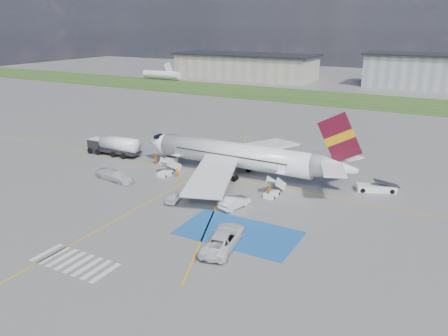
{
  "coord_description": "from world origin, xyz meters",
  "views": [
    {
      "loc": [
        30.68,
        -45.17,
        23.46
      ],
      "look_at": [
        2.0,
        7.04,
        3.5
      ],
      "focal_mm": 35.0,
      "sensor_mm": 36.0,
      "label": 1
    }
  ],
  "objects_px": {
    "airliner": "(242,156)",
    "van_white_a": "(224,236)",
    "belt_loader": "(377,188)",
    "car_silver_a": "(175,197)",
    "fuel_tanker": "(114,147)",
    "van_white_b": "(115,174)",
    "gpu_cart": "(172,161)",
    "car_silver_b": "(235,202)"
  },
  "relations": [
    {
      "from": "belt_loader",
      "to": "car_silver_a",
      "type": "xyz_separation_m",
      "value": [
        -23.64,
        -17.31,
        0.25
      ]
    },
    {
      "from": "fuel_tanker",
      "to": "van_white_b",
      "type": "relative_size",
      "value": 1.93
    },
    {
      "from": "airliner",
      "to": "van_white_b",
      "type": "height_order",
      "value": "airliner"
    },
    {
      "from": "fuel_tanker",
      "to": "car_silver_b",
      "type": "distance_m",
      "value": 32.5
    },
    {
      "from": "van_white_a",
      "to": "car_silver_b",
      "type": "bearing_deg",
      "value": -80.07
    },
    {
      "from": "fuel_tanker",
      "to": "car_silver_a",
      "type": "height_order",
      "value": "fuel_tanker"
    },
    {
      "from": "belt_loader",
      "to": "van_white_b",
      "type": "height_order",
      "value": "van_white_b"
    },
    {
      "from": "fuel_tanker",
      "to": "car_silver_b",
      "type": "relative_size",
      "value": 2.17
    },
    {
      "from": "van_white_a",
      "to": "car_silver_a",
      "type": "bearing_deg",
      "value": -44.21
    },
    {
      "from": "van_white_a",
      "to": "gpu_cart",
      "type": "bearing_deg",
      "value": -54.88
    },
    {
      "from": "fuel_tanker",
      "to": "van_white_a",
      "type": "bearing_deg",
      "value": -33.54
    },
    {
      "from": "airliner",
      "to": "van_white_a",
      "type": "relative_size",
      "value": 5.55
    },
    {
      "from": "car_silver_a",
      "to": "van_white_a",
      "type": "bearing_deg",
      "value": 134.97
    },
    {
      "from": "gpu_cart",
      "to": "belt_loader",
      "type": "bearing_deg",
      "value": 6.62
    },
    {
      "from": "van_white_b",
      "to": "airliner",
      "type": "bearing_deg",
      "value": -47.0
    },
    {
      "from": "car_silver_b",
      "to": "van_white_b",
      "type": "distance_m",
      "value": 21.21
    },
    {
      "from": "car_silver_a",
      "to": "belt_loader",
      "type": "bearing_deg",
      "value": -155.46
    },
    {
      "from": "airliner",
      "to": "car_silver_b",
      "type": "xyz_separation_m",
      "value": [
        4.72,
        -11.68,
        -2.59
      ]
    },
    {
      "from": "car_silver_a",
      "to": "car_silver_b",
      "type": "height_order",
      "value": "car_silver_b"
    },
    {
      "from": "car_silver_b",
      "to": "car_silver_a",
      "type": "bearing_deg",
      "value": 27.53
    },
    {
      "from": "van_white_b",
      "to": "car_silver_b",
      "type": "bearing_deg",
      "value": -82.47
    },
    {
      "from": "belt_loader",
      "to": "van_white_a",
      "type": "height_order",
      "value": "van_white_a"
    },
    {
      "from": "airliner",
      "to": "van_white_a",
      "type": "xyz_separation_m",
      "value": [
        8.49,
        -21.63,
        -2.15
      ]
    },
    {
      "from": "fuel_tanker",
      "to": "belt_loader",
      "type": "bearing_deg",
      "value": 3.08
    },
    {
      "from": "fuel_tanker",
      "to": "car_silver_b",
      "type": "height_order",
      "value": "fuel_tanker"
    },
    {
      "from": "fuel_tanker",
      "to": "car_silver_a",
      "type": "bearing_deg",
      "value": -32.23
    },
    {
      "from": "airliner",
      "to": "gpu_cart",
      "type": "xyz_separation_m",
      "value": [
        -13.31,
        -0.55,
        -2.7
      ]
    },
    {
      "from": "belt_loader",
      "to": "car_silver_a",
      "type": "height_order",
      "value": "belt_loader"
    },
    {
      "from": "car_silver_b",
      "to": "van_white_a",
      "type": "height_order",
      "value": "van_white_a"
    },
    {
      "from": "belt_loader",
      "to": "car_silver_a",
      "type": "bearing_deg",
      "value": -166.87
    },
    {
      "from": "airliner",
      "to": "car_silver_a",
      "type": "height_order",
      "value": "airliner"
    },
    {
      "from": "van_white_a",
      "to": "van_white_b",
      "type": "xyz_separation_m",
      "value": [
        -24.98,
        10.37,
        -0.17
      ]
    },
    {
      "from": "airliner",
      "to": "van_white_b",
      "type": "relative_size",
      "value": 6.7
    },
    {
      "from": "belt_loader",
      "to": "car_silver_a",
      "type": "relative_size",
      "value": 1.5
    },
    {
      "from": "car_silver_a",
      "to": "van_white_a",
      "type": "relative_size",
      "value": 0.61
    },
    {
      "from": "airliner",
      "to": "car_silver_b",
      "type": "distance_m",
      "value": 12.86
    },
    {
      "from": "gpu_cart",
      "to": "car_silver_a",
      "type": "xyz_separation_m",
      "value": [
        9.78,
        -13.16,
        -0.0
      ]
    },
    {
      "from": "fuel_tanker",
      "to": "car_silver_a",
      "type": "xyz_separation_m",
      "value": [
        22.41,
        -12.78,
        -0.81
      ]
    },
    {
      "from": "car_silver_b",
      "to": "van_white_b",
      "type": "height_order",
      "value": "van_white_b"
    },
    {
      "from": "van_white_b",
      "to": "car_silver_a",
      "type": "bearing_deg",
      "value": -92.04
    },
    {
      "from": "belt_loader",
      "to": "gpu_cart",
      "type": "bearing_deg",
      "value": 164.0
    },
    {
      "from": "van_white_b",
      "to": "fuel_tanker",
      "type": "bearing_deg",
      "value": 51.15
    }
  ]
}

